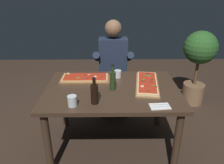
# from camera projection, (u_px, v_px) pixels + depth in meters

# --- Properties ---
(ground_plane) EXTENTS (6.40, 6.40, 0.00)m
(ground_plane) POSITION_uv_depth(u_px,v_px,m) (112.00, 144.00, 2.58)
(ground_plane) COLOR #38281E
(dining_table) EXTENTS (1.40, 0.96, 0.74)m
(dining_table) POSITION_uv_depth(u_px,v_px,m) (112.00, 96.00, 2.32)
(dining_table) COLOR #3D2B1E
(dining_table) RESTS_ON ground_plane
(pizza_rectangular_front) EXTENTS (0.56, 0.26, 0.05)m
(pizza_rectangular_front) POSITION_uv_depth(u_px,v_px,m) (85.00, 78.00, 2.47)
(pizza_rectangular_front) COLOR brown
(pizza_rectangular_front) RESTS_ON dining_table
(pizza_rectangular_left) EXTENTS (0.32, 0.65, 0.05)m
(pizza_rectangular_left) POSITION_uv_depth(u_px,v_px,m) (147.00, 83.00, 2.35)
(pizza_rectangular_left) COLOR olive
(pizza_rectangular_left) RESTS_ON dining_table
(wine_bottle_dark) EXTENTS (0.07, 0.07, 0.25)m
(wine_bottle_dark) POSITION_uv_depth(u_px,v_px,m) (94.00, 93.00, 1.95)
(wine_bottle_dark) COLOR black
(wine_bottle_dark) RESTS_ON dining_table
(oil_bottle_amber) EXTENTS (0.06, 0.06, 0.27)m
(oil_bottle_amber) POSITION_uv_depth(u_px,v_px,m) (113.00, 80.00, 2.21)
(oil_bottle_amber) COLOR #233819
(oil_bottle_amber) RESTS_ON dining_table
(tumbler_near_camera) EXTENTS (0.08, 0.08, 0.10)m
(tumbler_near_camera) POSITION_uv_depth(u_px,v_px,m) (72.00, 102.00, 1.93)
(tumbler_near_camera) COLOR silver
(tumbler_near_camera) RESTS_ON dining_table
(tumbler_far_side) EXTENTS (0.08, 0.08, 0.09)m
(tumbler_far_side) POSITION_uv_depth(u_px,v_px,m) (118.00, 74.00, 2.53)
(tumbler_far_side) COLOR silver
(tumbler_far_side) RESTS_ON dining_table
(napkin_cutlery_set) EXTENTS (0.19, 0.12, 0.01)m
(napkin_cutlery_set) POSITION_uv_depth(u_px,v_px,m) (160.00, 106.00, 1.93)
(napkin_cutlery_set) COLOR white
(napkin_cutlery_set) RESTS_ON dining_table
(diner_chair) EXTENTS (0.44, 0.44, 0.87)m
(diner_chair) POSITION_uv_depth(u_px,v_px,m) (113.00, 78.00, 3.16)
(diner_chair) COLOR #3D2B1E
(diner_chair) RESTS_ON ground_plane
(seated_diner) EXTENTS (0.53, 0.41, 1.33)m
(seated_diner) POSITION_uv_depth(u_px,v_px,m) (113.00, 64.00, 2.95)
(seated_diner) COLOR #23232D
(seated_diner) RESTS_ON ground_plane
(potted_plant_corner) EXTENTS (0.48, 0.48, 1.14)m
(potted_plant_corner) POSITION_uv_depth(u_px,v_px,m) (199.00, 59.00, 3.21)
(potted_plant_corner) COLOR #846042
(potted_plant_corner) RESTS_ON ground_plane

